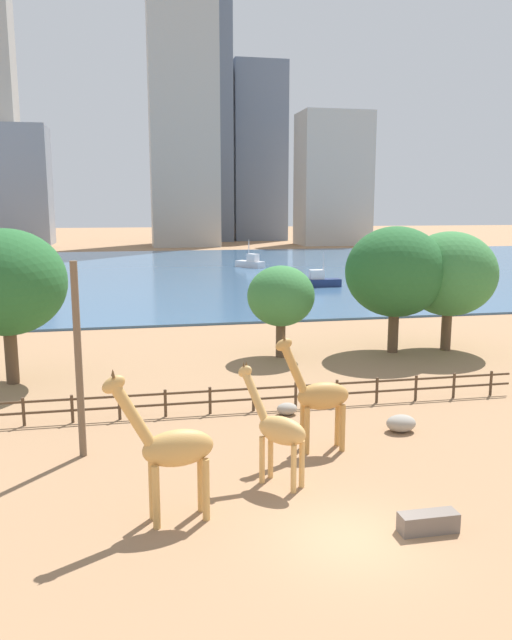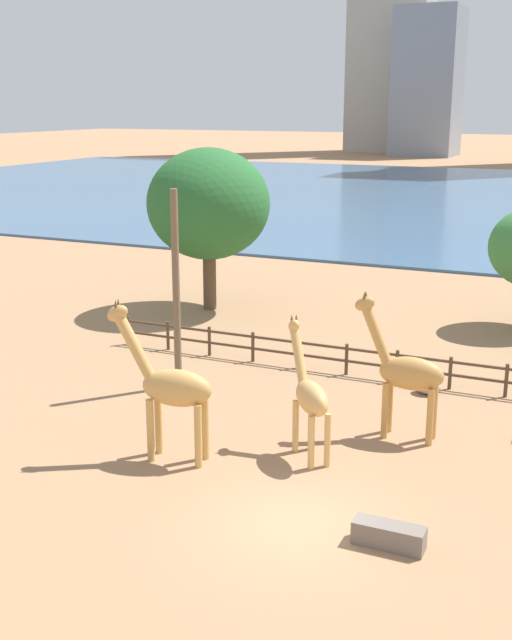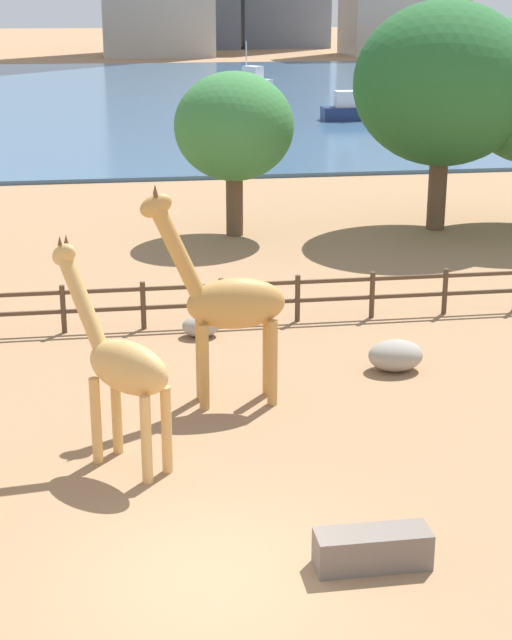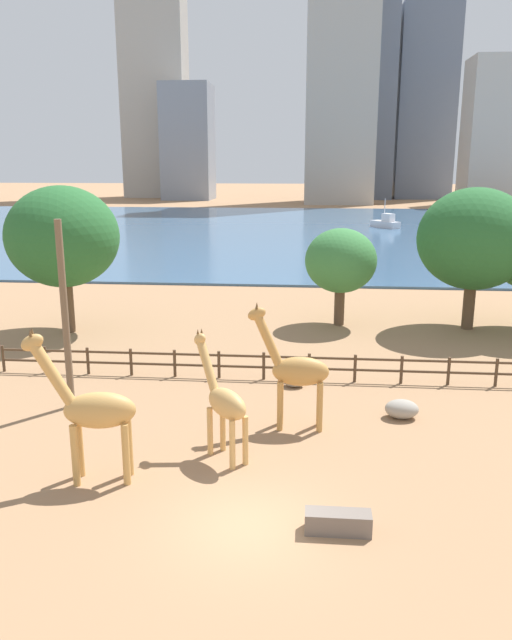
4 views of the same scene
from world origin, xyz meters
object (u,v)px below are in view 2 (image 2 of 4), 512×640
object	(u,v)px
utility_pole	(176,291)
giraffe_companion	(406,372)
giraffe_young	(310,396)
giraffe_tall	(171,387)
feeding_trough	(389,535)
tree_center_broad	(208,204)
boulder_by_pole	(428,387)

from	to	relation	value
utility_pole	giraffe_companion	bearing A→B (deg)	-7.83
giraffe_young	giraffe_tall	bearing A→B (deg)	74.17
feeding_trough	tree_center_broad	size ratio (longest dim) A/B	0.21
giraffe_tall	feeding_trough	distance (m)	8.06
giraffe_young	utility_pole	xyz separation A→B (m)	(-6.91, 3.96, 1.82)
utility_pole	tree_center_broad	distance (m)	12.33
tree_center_broad	boulder_by_pole	bearing A→B (deg)	-31.09
tree_center_broad	utility_pole	bearing A→B (deg)	-68.32
giraffe_companion	boulder_by_pole	distance (m)	4.85
giraffe_companion	boulder_by_pole	world-z (taller)	giraffe_companion
giraffe_tall	giraffe_young	size ratio (longest dim) A/B	1.18
utility_pole	giraffe_tall	bearing A→B (deg)	-62.00
giraffe_young	feeding_trough	xyz separation A→B (m)	(3.67, -4.12, -1.71)
feeding_trough	tree_center_broad	xyz separation A→B (m)	(-15.09, 19.41, 5.30)
giraffe_companion	boulder_by_pole	size ratio (longest dim) A/B	4.95
giraffe_companion	utility_pole	bearing A→B (deg)	-8.54
utility_pole	boulder_by_pole	bearing A→B (deg)	19.21
utility_pole	boulder_by_pole	size ratio (longest dim) A/B	7.85
giraffe_young	tree_center_broad	bearing A→B (deg)	-5.72
boulder_by_pole	tree_center_broad	xyz separation A→B (m)	(-13.57, 8.18, 5.32)
giraffe_tall	giraffe_young	world-z (taller)	giraffe_tall
giraffe_tall	boulder_by_pole	world-z (taller)	giraffe_tall
utility_pole	tree_center_broad	world-z (taller)	tree_center_broad
giraffe_young	tree_center_broad	distance (m)	19.42
giraffe_companion	utility_pole	world-z (taller)	utility_pole
giraffe_young	boulder_by_pole	xyz separation A→B (m)	(2.15, 7.12, -1.73)
giraffe_young	tree_center_broad	world-z (taller)	tree_center_broad
giraffe_tall	boulder_by_pole	distance (m)	11.00
giraffe_young	tree_center_broad	size ratio (longest dim) A/B	0.50
utility_pole	giraffe_young	bearing A→B (deg)	-29.82
giraffe_companion	tree_center_broad	bearing A→B (deg)	-43.27
giraffe_companion	boulder_by_pole	bearing A→B (deg)	-88.70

